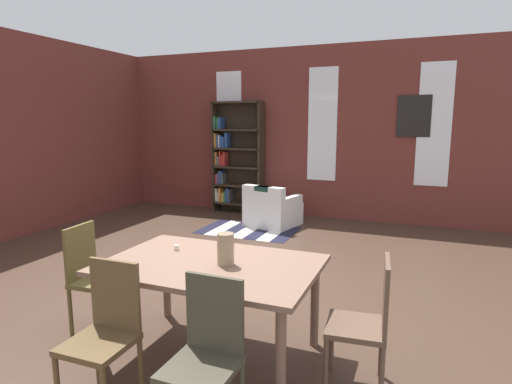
# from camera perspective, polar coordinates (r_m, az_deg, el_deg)

# --- Properties ---
(ground_plane) EXTENTS (10.91, 10.91, 0.00)m
(ground_plane) POSITION_cam_1_polar(r_m,az_deg,el_deg) (4.52, -4.02, -14.61)
(ground_plane) COLOR #473226
(back_wall_brick) EXTENTS (9.35, 0.12, 3.25)m
(back_wall_brick) POSITION_cam_1_polar(r_m,az_deg,el_deg) (8.17, 9.12, 7.90)
(back_wall_brick) COLOR brown
(back_wall_brick) RESTS_ON ground
(window_pane_0) EXTENTS (0.55, 0.02, 2.11)m
(window_pane_0) POSITION_cam_1_polar(r_m,az_deg,el_deg) (8.74, -3.67, 9.17)
(window_pane_0) COLOR white
(window_pane_1) EXTENTS (0.55, 0.02, 2.11)m
(window_pane_1) POSITION_cam_1_polar(r_m,az_deg,el_deg) (8.09, 9.04, 9.04)
(window_pane_1) COLOR white
(window_pane_2) EXTENTS (0.55, 0.02, 2.11)m
(window_pane_2) POSITION_cam_1_polar(r_m,az_deg,el_deg) (7.89, 23.12, 8.38)
(window_pane_2) COLOR white
(dining_table) EXTENTS (1.65, 1.09, 0.77)m
(dining_table) POSITION_cam_1_polar(r_m,az_deg,el_deg) (3.35, -6.11, -10.89)
(dining_table) COLOR #7C5C4A
(dining_table) RESTS_ON ground
(vase_on_table) EXTENTS (0.13, 0.13, 0.25)m
(vase_on_table) POSITION_cam_1_polar(r_m,az_deg,el_deg) (3.22, -4.17, -7.76)
(vase_on_table) COLOR #998466
(vase_on_table) RESTS_ON dining_table
(tealight_candle_0) EXTENTS (0.04, 0.04, 0.04)m
(tealight_candle_0) POSITION_cam_1_polar(r_m,az_deg,el_deg) (3.65, -10.79, -7.46)
(tealight_candle_0) COLOR silver
(tealight_candle_0) RESTS_ON dining_table
(dining_chair_head_right) EXTENTS (0.44, 0.44, 0.95)m
(dining_chair_head_right) POSITION_cam_1_polar(r_m,az_deg,el_deg) (3.09, 14.93, -16.49)
(dining_chair_head_right) COLOR brown
(dining_chair_head_right) RESTS_ON ground
(dining_chair_near_left) EXTENTS (0.41, 0.41, 0.95)m
(dining_chair_near_left) POSITION_cam_1_polar(r_m,az_deg,el_deg) (3.04, -19.79, -17.22)
(dining_chair_near_left) COLOR brown
(dining_chair_near_left) RESTS_ON ground
(dining_chair_near_right) EXTENTS (0.40, 0.40, 0.95)m
(dining_chair_near_right) POSITION_cam_1_polar(r_m,az_deg,el_deg) (2.65, -6.79, -20.92)
(dining_chair_near_right) COLOR #443F30
(dining_chair_near_right) RESTS_ON ground
(dining_chair_head_left) EXTENTS (0.43, 0.43, 0.95)m
(dining_chair_head_left) POSITION_cam_1_polar(r_m,az_deg,el_deg) (4.07, -21.41, -10.31)
(dining_chair_head_left) COLOR brown
(dining_chair_head_left) RESTS_ON ground
(bookshelf_tall) EXTENTS (1.05, 0.30, 2.24)m
(bookshelf_tall) POSITION_cam_1_polar(r_m,az_deg,el_deg) (8.54, -2.95, 4.53)
(bookshelf_tall) COLOR #2D2319
(bookshelf_tall) RESTS_ON ground
(armchair_white) EXTENTS (0.96, 0.96, 0.75)m
(armchair_white) POSITION_cam_1_polar(r_m,az_deg,el_deg) (7.49, 2.16, -2.52)
(armchair_white) COLOR white
(armchair_white) RESTS_ON ground
(striped_rug) EXTENTS (1.62, 1.07, 0.01)m
(striped_rug) POSITION_cam_1_polar(r_m,az_deg,el_deg) (7.23, -1.05, -5.20)
(striped_rug) COLOR #1E1E33
(striped_rug) RESTS_ON ground
(framed_picture) EXTENTS (0.56, 0.03, 0.72)m
(framed_picture) POSITION_cam_1_polar(r_m,az_deg,el_deg) (7.89, 20.72, 9.65)
(framed_picture) COLOR black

